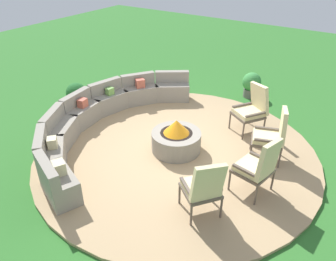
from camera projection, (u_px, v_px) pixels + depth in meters
The scene contains 10 objects.
ground_plane at pixel (176, 152), 6.70m from camera, with size 24.00×24.00×0.00m, color #2D6B28.
patio_circle at pixel (176, 151), 6.68m from camera, with size 5.66×5.66×0.06m, color tan.
fire_pit at pixel (176, 139), 6.53m from camera, with size 1.00×1.00×0.69m.
curved_stone_bench at pixel (102, 117), 7.22m from camera, with size 4.99×2.25×0.74m.
lounge_chair_front_left at pixel (203, 187), 4.85m from camera, with size 0.75×0.76×1.06m.
lounge_chair_front_right at pixel (259, 166), 5.28m from camera, with size 0.67×0.66×1.09m.
lounge_chair_back_left at pixel (273, 134), 6.11m from camera, with size 0.69×0.72×1.11m.
lounge_chair_back_right at pixel (252, 108), 7.05m from camera, with size 0.80×0.81×1.11m.
potted_plant_0 at pixel (251, 84), 8.83m from camera, with size 0.50×0.50×0.69m.
potted_plant_2 at pixel (77, 95), 8.28m from camera, with size 0.51×0.51×0.66m.
Camera 1 is at (-4.69, -2.92, 3.82)m, focal length 34.79 mm.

